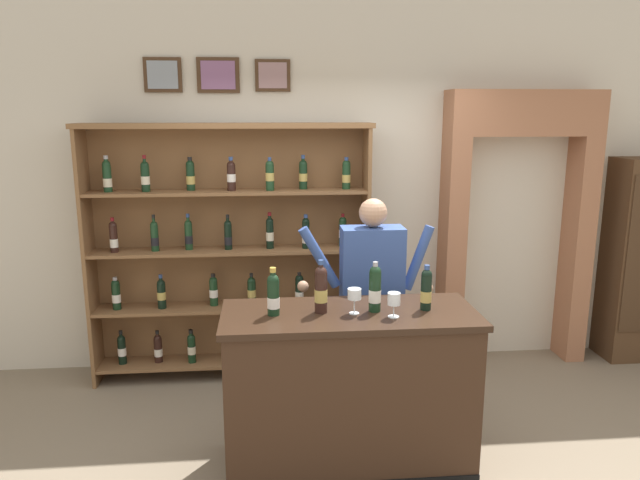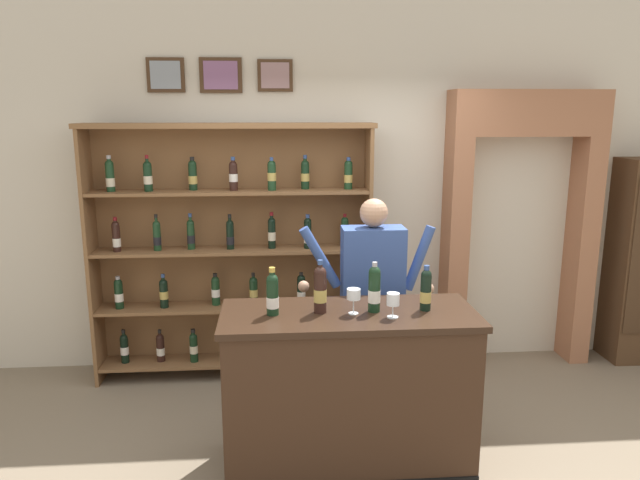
{
  "view_description": "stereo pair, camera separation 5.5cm",
  "coord_description": "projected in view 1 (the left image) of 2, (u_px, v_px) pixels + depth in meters",
  "views": [
    {
      "loc": [
        -0.51,
        -3.37,
        2.22
      ],
      "look_at": [
        -0.17,
        0.31,
        1.41
      ],
      "focal_mm": 33.18,
      "sensor_mm": 36.0,
      "label": 1
    },
    {
      "loc": [
        -0.46,
        -3.38,
        2.22
      ],
      "look_at": [
        -0.17,
        0.31,
        1.41
      ],
      "focal_mm": 33.18,
      "sensor_mm": 36.0,
      "label": 2
    }
  ],
  "objects": [
    {
      "name": "wine_glass_right",
      "position": [
        394.0,
        300.0,
        3.47
      ],
      "size": [
        0.08,
        0.08,
        0.15
      ],
      "color": "silver",
      "rests_on": "tasting_counter"
    },
    {
      "name": "shopkeeper",
      "position": [
        371.0,
        285.0,
        4.19
      ],
      "size": [
        0.98,
        0.22,
        1.63
      ],
      "color": "#2D3347",
      "rests_on": "ground"
    },
    {
      "name": "wine_shelf",
      "position": [
        230.0,
        246.0,
        4.88
      ],
      "size": [
        2.32,
        0.33,
        2.13
      ],
      "color": "brown",
      "rests_on": "ground"
    },
    {
      "name": "tasting_bottle_vin_santo",
      "position": [
        273.0,
        294.0,
        3.5
      ],
      "size": [
        0.07,
        0.07,
        0.29
      ],
      "color": "black",
      "rests_on": "tasting_counter"
    },
    {
      "name": "tasting_bottle_brunello",
      "position": [
        321.0,
        289.0,
        3.54
      ],
      "size": [
        0.08,
        0.08,
        0.33
      ],
      "color": "black",
      "rests_on": "tasting_counter"
    },
    {
      "name": "ground_plane",
      "position": [
        351.0,
        465.0,
        3.8
      ],
      "size": [
        14.0,
        14.0,
        0.02
      ],
      "primitive_type": "cube",
      "color": "#7A6B56"
    },
    {
      "name": "archway_doorway",
      "position": [
        513.0,
        209.0,
        5.23
      ],
      "size": [
        1.32,
        0.45,
        2.39
      ],
      "color": "#9E6647",
      "rests_on": "ground"
    },
    {
      "name": "back_wall",
      "position": [
        325.0,
        180.0,
        5.16
      ],
      "size": [
        12.0,
        0.19,
        3.26
      ],
      "color": "beige",
      "rests_on": "ground"
    },
    {
      "name": "tasting_bottle_riserva",
      "position": [
        375.0,
        289.0,
        3.56
      ],
      "size": [
        0.07,
        0.07,
        0.31
      ],
      "color": "black",
      "rests_on": "tasting_counter"
    },
    {
      "name": "wine_glass_center",
      "position": [
        354.0,
        295.0,
        3.52
      ],
      "size": [
        0.08,
        0.08,
        0.16
      ],
      "color": "silver",
      "rests_on": "tasting_counter"
    },
    {
      "name": "tasting_counter",
      "position": [
        349.0,
        390.0,
        3.69
      ],
      "size": [
        1.56,
        0.64,
        1.03
      ],
      "color": "#382316",
      "rests_on": "ground"
    },
    {
      "name": "tasting_bottle_prosecco",
      "position": [
        426.0,
        289.0,
        3.59
      ],
      "size": [
        0.07,
        0.07,
        0.28
      ],
      "color": "black",
      "rests_on": "tasting_counter"
    }
  ]
}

